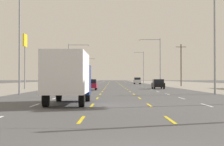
% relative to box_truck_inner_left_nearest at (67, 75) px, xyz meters
% --- Properties ---
extents(ground_plane, '(572.00, 572.00, 0.00)m').
position_rel_box_truck_inner_left_nearest_xyz_m(ground_plane, '(3.30, 50.71, -1.84)').
color(ground_plane, '#4C4C4F').
extents(lane_markings, '(10.64, 227.60, 0.01)m').
position_rel_box_truck_inner_left_nearest_xyz_m(lane_markings, '(3.30, 89.21, -1.83)').
color(lane_markings, white).
rests_on(lane_markings, ground).
extents(signal_span_wire, '(24.85, 0.53, 9.24)m').
position_rel_box_truck_inner_left_nearest_xyz_m(signal_span_wire, '(2.61, -5.98, 3.37)').
color(signal_span_wire, brown).
rests_on(signal_span_wire, ground).
extents(box_truck_inner_left_nearest, '(2.40, 7.20, 3.23)m').
position_rel_box_truck_inner_left_nearest_xyz_m(box_truck_inner_left_nearest, '(0.00, 0.00, 0.00)').
color(box_truck_inner_left_nearest, navy).
rests_on(box_truck_inner_left_nearest, ground).
extents(hatchback_inner_left_near, '(1.72, 3.90, 1.54)m').
position_rel_box_truck_inner_left_nearest_xyz_m(hatchback_inner_left_near, '(-0.27, 27.55, -1.05)').
color(hatchback_inner_left_near, maroon).
rests_on(hatchback_inner_left_near, ground).
extents(hatchback_far_right_mid, '(1.72, 3.90, 1.54)m').
position_rel_box_truck_inner_left_nearest_xyz_m(hatchback_far_right_mid, '(10.08, 33.06, -1.05)').
color(hatchback_far_right_mid, black).
rests_on(hatchback_far_right_mid, ground).
extents(sedan_far_left_midfar, '(1.80, 4.50, 1.46)m').
position_rel_box_truck_inner_left_nearest_xyz_m(sedan_far_left_midfar, '(-3.54, 34.44, -1.08)').
color(sedan_far_left_midfar, red).
rests_on(sedan_far_left_midfar, ground).
extents(suv_far_right_far, '(1.98, 4.90, 1.98)m').
position_rel_box_truck_inner_left_nearest_xyz_m(suv_far_right_far, '(10.38, 82.74, -0.81)').
color(suv_far_right_far, silver).
rests_on(suv_far_right_far, ground).
extents(sedan_far_left_farther, '(1.80, 4.50, 1.46)m').
position_rel_box_truck_inner_left_nearest_xyz_m(sedan_far_left_farther, '(-3.85, 86.47, -1.08)').
color(sedan_far_left_farther, black).
rests_on(sedan_far_left_farther, ground).
extents(pole_sign_left_row_1, '(0.24, 1.94, 8.61)m').
position_rel_box_truck_inner_left_nearest_xyz_m(pole_sign_left_row_1, '(-10.87, 32.19, 4.67)').
color(pole_sign_left_row_1, gray).
rests_on(pole_sign_left_row_1, ground).
extents(streetlight_left_row_0, '(4.87, 0.26, 10.82)m').
position_rel_box_truck_inner_left_nearest_xyz_m(streetlight_left_row_0, '(-6.36, 13.95, 4.45)').
color(streetlight_left_row_0, gray).
rests_on(streetlight_left_row_0, ground).
extents(streetlight_right_row_0, '(3.63, 0.26, 10.95)m').
position_rel_box_truck_inner_left_nearest_xyz_m(streetlight_right_row_0, '(13.14, 13.95, 4.37)').
color(streetlight_right_row_0, gray).
rests_on(streetlight_right_row_0, ground).
extents(streetlight_left_row_1, '(4.78, 0.26, 9.36)m').
position_rel_box_truck_inner_left_nearest_xyz_m(streetlight_left_row_1, '(-6.32, 54.63, 3.68)').
color(streetlight_left_row_1, gray).
rests_on(streetlight_left_row_1, ground).
extents(streetlight_right_row_1, '(4.92, 0.26, 10.55)m').
position_rel_box_truck_inner_left_nearest_xyz_m(streetlight_right_row_1, '(12.94, 54.63, 4.32)').
color(streetlight_right_row_1, gray).
rests_on(streetlight_right_row_1, ground).
extents(streetlight_left_row_2, '(3.91, 0.26, 8.68)m').
position_rel_box_truck_inner_left_nearest_xyz_m(streetlight_left_row_2, '(-6.43, 95.31, 3.23)').
color(streetlight_left_row_2, gray).
rests_on(streetlight_left_row_2, ground).
extents(streetlight_right_row_2, '(3.40, 0.26, 10.80)m').
position_rel_box_truck_inner_left_nearest_xyz_m(streetlight_right_row_2, '(13.16, 95.31, 4.26)').
color(streetlight_right_row_2, gray).
rests_on(streetlight_right_row_2, ground).
extents(utility_pole_right_row_1, '(2.20, 0.26, 9.09)m').
position_rel_box_truck_inner_left_nearest_xyz_m(utility_pole_right_row_1, '(17.71, 52.85, 2.90)').
color(utility_pole_right_row_1, brown).
rests_on(utility_pole_right_row_1, ground).
extents(utility_pole_left_row_2, '(2.20, 0.26, 10.45)m').
position_rel_box_truck_inner_left_nearest_xyz_m(utility_pole_left_row_2, '(-10.52, 84.86, 3.59)').
color(utility_pole_left_row_2, brown).
rests_on(utility_pole_left_row_2, ground).
extents(utility_pole_left_row_3, '(2.20, 0.26, 9.97)m').
position_rel_box_truck_inner_left_nearest_xyz_m(utility_pole_left_row_3, '(-11.02, 118.19, 3.35)').
color(utility_pole_left_row_3, brown).
rests_on(utility_pole_left_row_3, ground).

